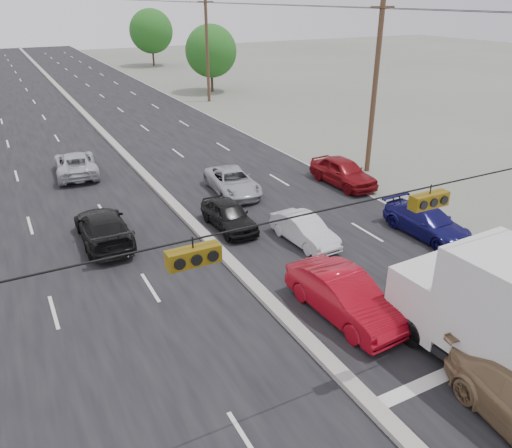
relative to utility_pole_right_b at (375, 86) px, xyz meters
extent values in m
plane|color=#606356|center=(-12.50, -15.00, -5.11)|extent=(200.00, 200.00, 0.00)
cube|color=black|center=(-12.50, 15.00, -5.11)|extent=(20.00, 160.00, 0.02)
cube|color=gray|center=(-12.50, 15.00, -5.01)|extent=(0.50, 160.00, 0.20)
cylinder|color=#422D1E|center=(0.00, 0.00, -0.11)|extent=(0.30, 0.30, 10.00)
cube|color=#422D1E|center=(0.00, 0.00, 4.19)|extent=(1.60, 0.12, 0.12)
cylinder|color=#422D1E|center=(0.00, 25.00, -0.11)|extent=(0.30, 0.30, 10.00)
cube|color=#422D1E|center=(0.00, 25.00, 4.19)|extent=(1.60, 0.12, 0.12)
cylinder|color=black|center=(-12.50, -15.00, 0.69)|extent=(25.00, 0.04, 0.04)
cube|color=#72590C|center=(-17.00, -15.00, 0.34)|extent=(1.05, 0.30, 0.35)
cube|color=#72590C|center=(-11.00, -15.00, 0.34)|extent=(1.05, 0.30, 0.35)
cylinder|color=#382619|center=(2.50, 30.00, -3.85)|extent=(0.28, 0.28, 2.52)
sphere|color=#235416|center=(2.50, 30.00, -0.77)|extent=(5.60, 5.60, 5.60)
cylinder|color=#382619|center=(3.50, 55.00, -3.67)|extent=(0.28, 0.28, 2.88)
sphere|color=#235416|center=(3.50, 55.00, -0.15)|extent=(6.40, 6.40, 6.40)
cube|color=black|center=(-8.50, -16.35, -4.63)|extent=(2.72, 7.46, 0.26)
cube|color=silver|center=(-8.60, -13.67, -3.79)|extent=(2.60, 2.10, 1.89)
cylinder|color=black|center=(-9.70, -13.97, -4.63)|extent=(0.35, 0.96, 0.95)
cylinder|color=black|center=(-7.49, -13.89, -4.63)|extent=(0.35, 0.96, 0.95)
imported|color=maroon|center=(-10.64, -11.77, -4.33)|extent=(1.89, 4.77, 1.55)
imported|color=black|center=(-11.10, -3.63, -4.46)|extent=(1.57, 3.84, 1.30)
imported|color=silver|center=(-8.83, -6.53, -4.50)|extent=(1.52, 3.77, 1.22)
imported|color=#A5A8AC|center=(-9.00, 0.40, -4.47)|extent=(2.57, 4.80, 1.28)
imported|color=#121050|center=(-3.55, -8.46, -4.46)|extent=(1.93, 4.49, 1.29)
imported|color=maroon|center=(-2.90, -1.36, -4.33)|extent=(2.00, 4.60, 1.55)
imported|color=black|center=(-16.54, -2.43, -4.40)|extent=(2.11, 4.95, 1.42)
imported|color=#B3B6BB|center=(-16.03, 7.52, -4.41)|extent=(2.76, 5.19, 1.39)
camera|label=1|loc=(-19.80, -22.84, 4.81)|focal=35.00mm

